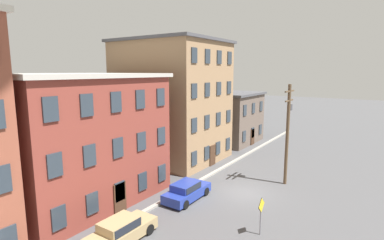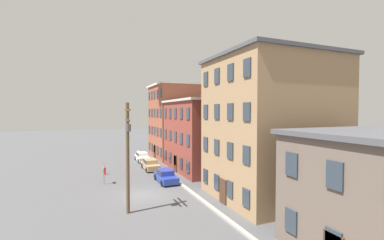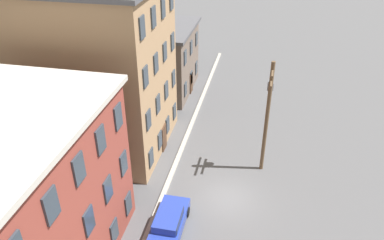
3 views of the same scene
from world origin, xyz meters
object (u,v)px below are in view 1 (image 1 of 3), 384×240
object	(u,v)px
car_blue	(187,190)
utility_pole	(288,129)
car_tan	(121,230)
caution_sign	(261,210)

from	to	relation	value
car_blue	utility_pole	bearing A→B (deg)	-35.11
car_blue	utility_pole	xyz separation A→B (m)	(7.70, -5.41, 4.25)
utility_pole	car_blue	bearing A→B (deg)	144.89
car_tan	utility_pole	bearing A→B (deg)	-19.71
car_tan	caution_sign	bearing A→B (deg)	-51.00
caution_sign	utility_pole	xyz separation A→B (m)	(9.38, 1.29, 3.38)
car_tan	car_blue	xyz separation A→B (m)	(6.99, 0.15, 0.00)
caution_sign	utility_pole	distance (m)	10.06
car_tan	utility_pole	size ratio (longest dim) A/B	0.49
car_tan	caution_sign	distance (m)	8.48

